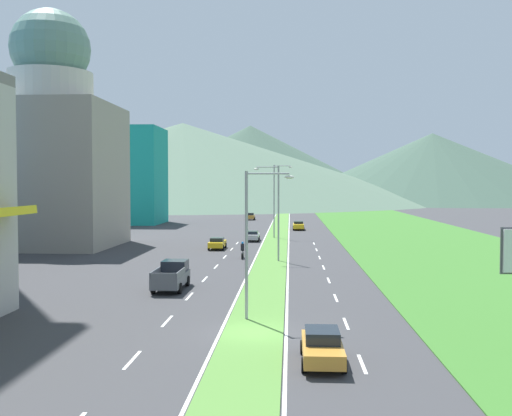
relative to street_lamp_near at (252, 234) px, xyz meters
name	(u,v)px	position (x,y,z in m)	size (l,w,h in m)	color
ground_plane	(253,333)	(0.25, -3.07, -4.99)	(600.00, 600.00, 0.00)	#38383A
grass_median	(277,235)	(0.25, 56.93, -4.96)	(3.20, 240.00, 0.06)	#518438
grass_verge_right	(413,236)	(20.85, 56.93, -4.96)	(24.00, 240.00, 0.06)	#387028
lane_dash_left_2	(132,360)	(-4.85, -8.10, -4.98)	(0.16, 2.80, 0.01)	silver
lane_dash_left_3	(167,321)	(-4.85, -0.61, -4.98)	(0.16, 2.80, 0.01)	silver
lane_dash_left_4	(189,296)	(-4.85, 6.87, -4.98)	(0.16, 2.80, 0.01)	silver
lane_dash_left_5	(205,279)	(-4.85, 14.36, -4.98)	(0.16, 2.80, 0.01)	silver
lane_dash_left_6	(216,267)	(-4.85, 21.84, -4.98)	(0.16, 2.80, 0.01)	silver
lane_dash_left_7	(225,257)	(-4.85, 29.33, -4.98)	(0.16, 2.80, 0.01)	silver
lane_dash_left_8	(232,249)	(-4.85, 36.81, -4.98)	(0.16, 2.80, 0.01)	silver
lane_dash_left_9	(237,243)	(-4.85, 44.30, -4.98)	(0.16, 2.80, 0.01)	silver
lane_dash_right_2	(362,364)	(5.35, -8.10, -4.98)	(0.16, 2.80, 0.01)	silver
lane_dash_right_3	(346,324)	(5.35, -0.61, -4.98)	(0.16, 2.80, 0.01)	silver
lane_dash_right_4	(336,298)	(5.35, 6.87, -4.98)	(0.16, 2.80, 0.01)	silver
lane_dash_right_5	(329,280)	(5.35, 14.36, -4.98)	(0.16, 2.80, 0.01)	silver
lane_dash_right_6	(324,267)	(5.35, 21.84, -4.98)	(0.16, 2.80, 0.01)	silver
lane_dash_right_7	(320,258)	(5.35, 29.33, -4.98)	(0.16, 2.80, 0.01)	silver
lane_dash_right_8	(316,250)	(5.35, 36.81, -4.98)	(0.16, 2.80, 0.01)	silver
lane_dash_right_9	(314,244)	(5.35, 44.30, -4.98)	(0.16, 2.80, 0.01)	silver
edge_line_median_left	(266,235)	(-1.50, 56.93, -4.98)	(0.16, 240.00, 0.01)	silver
edge_line_median_right	(289,235)	(2.00, 56.93, -4.98)	(0.16, 240.00, 0.01)	silver
domed_building	(52,148)	(-27.68, 38.78, 7.35)	(15.58, 15.58, 29.62)	#9E9384
midrise_colored	(129,176)	(-29.83, 82.12, 4.55)	(12.97, 12.97, 19.06)	teal
hill_far_left	(183,163)	(-44.09, 218.91, 12.09)	(213.61, 213.61, 34.14)	#516B56
hill_far_center	(250,162)	(-18.64, 274.49, 14.22)	(150.94, 150.94, 38.42)	#3D5647
hill_far_right	(432,168)	(64.56, 230.46, 10.13)	(136.41, 136.41, 30.23)	#3D5647
street_lamp_near	(252,234)	(0.00, 0.00, 0.00)	(2.83, 0.36, 8.62)	#99999E
street_lamp_mid	(276,207)	(0.75, 25.99, 0.56)	(2.61, 0.28, 9.75)	#99999E
street_lamp_far	(276,197)	(0.11, 51.99, 1.04)	(2.73, 0.37, 10.67)	#99999E
car_0	(253,236)	(-2.99, 47.24, -4.26)	(1.87, 4.33, 1.40)	#B2B2B7
car_1	(217,243)	(-6.61, 36.90, -4.26)	(1.92, 4.35, 1.41)	yellow
car_2	(322,346)	(3.61, -8.01, -4.25)	(1.88, 4.40, 1.46)	#C6842D
car_3	(298,225)	(3.62, 67.66, -4.21)	(1.96, 4.70, 1.49)	yellow
car_4	(250,216)	(-6.60, 95.44, -4.20)	(2.04, 4.19, 1.55)	#C6842D
pickup_truck_0	(172,276)	(-6.67, 9.75, -4.00)	(2.18, 5.40, 2.00)	#515459
motorcycle_rider	(243,251)	(-2.83, 28.11, -4.24)	(0.36, 2.00, 1.80)	black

